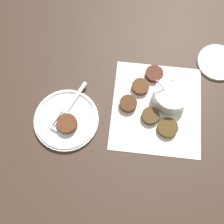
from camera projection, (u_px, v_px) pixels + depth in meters
The scene contains 12 objects.
ground_plane at pixel (162, 107), 0.86m from camera, with size 4.00×4.00×0.00m, color #38281E.
napkin at pixel (156, 107), 0.86m from camera, with size 0.33×0.31×0.00m.
sauce_bowl at pixel (171, 96), 0.85m from camera, with size 0.12×0.12×0.10m.
fritter_0 at pixel (167, 128), 0.83m from camera, with size 0.07×0.07×0.02m.
fritter_1 at pixel (128, 104), 0.85m from camera, with size 0.06×0.06×0.02m.
fritter_2 at pixel (150, 116), 0.84m from camera, with size 0.06×0.06×0.02m.
fritter_3 at pixel (154, 74), 0.89m from camera, with size 0.06×0.06×0.02m.
fritter_4 at pixel (140, 87), 0.87m from camera, with size 0.06×0.06×0.02m.
serving_plate at pixel (66, 120), 0.84m from camera, with size 0.21×0.21×0.02m.
fritter_on_plate at pixel (67, 124), 0.82m from camera, with size 0.06×0.06×0.02m.
fork at pixel (66, 110), 0.84m from camera, with size 0.18×0.09×0.00m.
extra_saucer at pixel (218, 62), 0.91m from camera, with size 0.14×0.14×0.01m.
Camera 1 is at (-0.33, 0.11, 0.81)m, focal length 42.00 mm.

